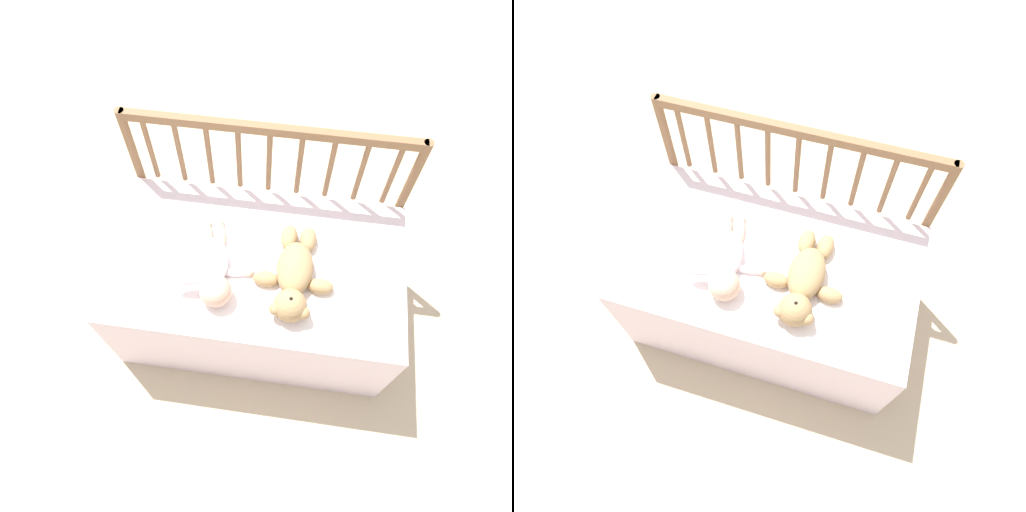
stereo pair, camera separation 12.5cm
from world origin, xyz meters
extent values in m
plane|color=#C6B293|center=(0.00, 0.00, 0.00)|extent=(12.00, 12.00, 0.00)
cube|color=silver|center=(0.00, 0.00, 0.26)|extent=(1.14, 0.66, 0.51)
cylinder|color=brown|center=(-0.55, 0.35, 0.43)|extent=(0.04, 0.04, 0.87)
cylinder|color=brown|center=(0.55, 0.35, 0.43)|extent=(0.04, 0.04, 0.87)
cube|color=brown|center=(0.00, 0.35, 0.85)|extent=(1.11, 0.03, 0.04)
cylinder|color=brown|center=(-0.48, 0.35, 0.67)|extent=(0.02, 0.02, 0.32)
cylinder|color=brown|center=(-0.36, 0.35, 0.67)|extent=(0.02, 0.02, 0.32)
cylinder|color=brown|center=(-0.24, 0.35, 0.67)|extent=(0.02, 0.02, 0.32)
cylinder|color=brown|center=(-0.12, 0.35, 0.67)|extent=(0.02, 0.02, 0.32)
cylinder|color=brown|center=(0.00, 0.35, 0.67)|extent=(0.02, 0.02, 0.32)
cylinder|color=brown|center=(0.12, 0.35, 0.67)|extent=(0.02, 0.02, 0.32)
cylinder|color=brown|center=(0.24, 0.35, 0.67)|extent=(0.02, 0.02, 0.32)
cylinder|color=brown|center=(0.36, 0.35, 0.67)|extent=(0.02, 0.02, 0.32)
cylinder|color=brown|center=(0.48, 0.35, 0.67)|extent=(0.02, 0.02, 0.32)
cube|color=white|center=(0.00, -0.04, 0.51)|extent=(0.80, 0.50, 0.01)
ellipsoid|color=tan|center=(0.15, -0.04, 0.56)|extent=(0.14, 0.22, 0.10)
sphere|color=tan|center=(0.15, -0.19, 0.57)|extent=(0.12, 0.12, 0.12)
sphere|color=beige|center=(0.15, -0.19, 0.60)|extent=(0.05, 0.05, 0.05)
sphere|color=black|center=(0.15, -0.19, 0.63)|extent=(0.02, 0.02, 0.02)
sphere|color=tan|center=(0.19, -0.21, 0.57)|extent=(0.05, 0.05, 0.05)
sphere|color=tan|center=(0.10, -0.21, 0.57)|extent=(0.05, 0.05, 0.05)
ellipsoid|color=tan|center=(0.25, -0.09, 0.54)|extent=(0.10, 0.06, 0.06)
ellipsoid|color=tan|center=(0.05, -0.08, 0.54)|extent=(0.10, 0.06, 0.06)
ellipsoid|color=tan|center=(0.19, 0.10, 0.54)|extent=(0.07, 0.11, 0.06)
ellipsoid|color=tan|center=(0.11, 0.10, 0.54)|extent=(0.07, 0.11, 0.06)
ellipsoid|color=white|center=(-0.15, -0.04, 0.55)|extent=(0.14, 0.21, 0.08)
sphere|color=beige|center=(-0.12, -0.17, 0.57)|extent=(0.12, 0.12, 0.12)
ellipsoid|color=white|center=(-0.06, -0.07, 0.53)|extent=(0.13, 0.06, 0.04)
ellipsoid|color=white|center=(-0.22, -0.15, 0.59)|extent=(0.13, 0.06, 0.04)
sphere|color=beige|center=(-0.02, -0.06, 0.53)|extent=(0.03, 0.03, 0.03)
sphere|color=beige|center=(-0.26, -0.12, 0.53)|extent=(0.03, 0.03, 0.03)
ellipsoid|color=beige|center=(-0.15, 0.08, 0.53)|extent=(0.07, 0.13, 0.04)
ellipsoid|color=beige|center=(-0.20, 0.07, 0.53)|extent=(0.07, 0.13, 0.04)
sphere|color=beige|center=(-0.16, 0.14, 0.53)|extent=(0.03, 0.03, 0.03)
sphere|color=beige|center=(-0.21, 0.13, 0.53)|extent=(0.03, 0.03, 0.03)
camera|label=1|loc=(0.11, -0.82, 2.05)|focal=32.00mm
camera|label=2|loc=(0.24, -0.79, 2.05)|focal=32.00mm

